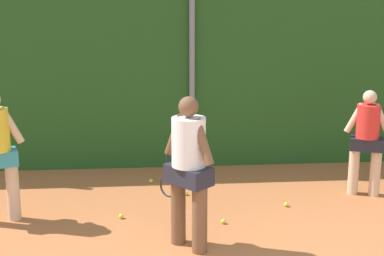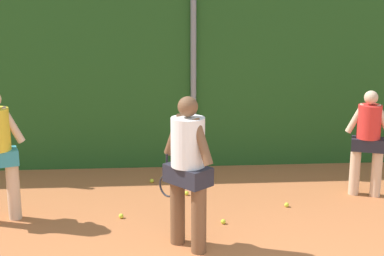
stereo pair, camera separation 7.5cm
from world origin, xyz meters
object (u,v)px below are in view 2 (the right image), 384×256
object	(u,v)px
player_backcourt_far	(368,137)
tennis_ball_7	(287,205)
tennis_ball_5	(121,216)
tennis_ball_9	(152,181)
tennis_ball_6	(187,193)
player_foreground_near	(188,165)
tennis_ball_1	(223,222)

from	to	relation	value
player_backcourt_far	tennis_ball_7	world-z (taller)	player_backcourt_far
tennis_ball_5	tennis_ball_9	distance (m)	1.53
tennis_ball_5	tennis_ball_6	world-z (taller)	same
tennis_ball_6	tennis_ball_9	distance (m)	0.82
player_foreground_near	tennis_ball_5	world-z (taller)	player_foreground_near
player_foreground_near	tennis_ball_1	world-z (taller)	player_foreground_near
player_backcourt_far	player_foreground_near	bearing A→B (deg)	50.15
tennis_ball_1	tennis_ball_9	xyz separation A→B (m)	(-0.96, 1.76, 0.00)
player_foreground_near	tennis_ball_9	size ratio (longest dim) A/B	28.59
tennis_ball_7	tennis_ball_1	bearing A→B (deg)	-151.32
tennis_ball_5	player_backcourt_far	bearing A→B (deg)	10.13
player_foreground_near	tennis_ball_7	size ratio (longest dim) A/B	28.59
player_foreground_near	tennis_ball_5	xyz separation A→B (m)	(-0.86, 0.98, -1.02)
player_foreground_near	tennis_ball_6	distance (m)	2.09
player_backcourt_far	tennis_ball_9	bearing A→B (deg)	6.23
tennis_ball_7	tennis_ball_9	xyz separation A→B (m)	(-1.96, 1.22, 0.00)
player_foreground_near	player_backcourt_far	xyz separation A→B (m)	(2.83, 1.64, -0.14)
tennis_ball_6	tennis_ball_1	bearing A→B (deg)	-69.43
player_foreground_near	tennis_ball_1	xyz separation A→B (m)	(0.52, 0.68, -1.02)
player_foreground_near	tennis_ball_7	world-z (taller)	player_foreground_near
tennis_ball_7	tennis_ball_5	bearing A→B (deg)	-173.99
player_backcourt_far	tennis_ball_6	xyz separation A→B (m)	(-2.73, 0.18, -0.88)
tennis_ball_7	tennis_ball_6	bearing A→B (deg)	157.54
player_backcourt_far	tennis_ball_6	distance (m)	2.88
tennis_ball_5	tennis_ball_7	xyz separation A→B (m)	(2.39, 0.25, 0.00)
tennis_ball_5	tennis_ball_1	bearing A→B (deg)	-12.03
tennis_ball_1	tennis_ball_6	world-z (taller)	same
tennis_ball_5	tennis_ball_9	world-z (taller)	same
player_foreground_near	tennis_ball_6	size ratio (longest dim) A/B	28.59
tennis_ball_1	tennis_ball_6	size ratio (longest dim) A/B	1.00
tennis_ball_7	tennis_ball_9	size ratio (longest dim) A/B	1.00
player_backcourt_far	tennis_ball_9	xyz separation A→B (m)	(-3.27, 0.81, -0.88)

